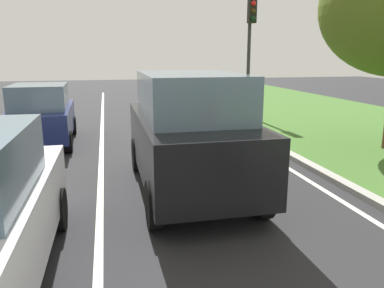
{
  "coord_description": "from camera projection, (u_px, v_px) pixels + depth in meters",
  "views": [
    {
      "loc": [
        -0.49,
        2.71,
        2.6
      ],
      "look_at": [
        0.82,
        8.48,
        1.2
      ],
      "focal_mm": 35.35,
      "sensor_mm": 36.0,
      "label": 1
    }
  ],
  "objects": [
    {
      "name": "curb_right",
      "position": [
        253.0,
        135.0,
        12.29
      ],
      "size": [
        0.24,
        48.0,
        0.12
      ],
      "primitive_type": "cube",
      "color": "#9E9B93",
      "rests_on": "ground"
    },
    {
      "name": "ground_plane",
      "position": [
        125.0,
        143.0,
        11.42
      ],
      "size": [
        60.0,
        60.0,
        0.0
      ],
      "primitive_type": "plane",
      "color": "#262628"
    },
    {
      "name": "lane_line_right_edge",
      "position": [
        238.0,
        137.0,
        12.19
      ],
      "size": [
        0.12,
        32.0,
        0.01
      ],
      "primitive_type": "cube",
      "color": "silver",
      "rests_on": "ground"
    },
    {
      "name": "lane_line_center",
      "position": [
        102.0,
        144.0,
        11.27
      ],
      "size": [
        0.12,
        32.0,
        0.01
      ],
      "primitive_type": "cube",
      "color": "silver",
      "rests_on": "ground"
    },
    {
      "name": "grass_verge_right",
      "position": [
        371.0,
        130.0,
        13.24
      ],
      "size": [
        9.0,
        48.0,
        0.06
      ],
      "primitive_type": "cube",
      "color": "#3D6628",
      "rests_on": "ground"
    },
    {
      "name": "car_suv_ahead",
      "position": [
        189.0,
        132.0,
        7.16
      ],
      "size": [
        1.97,
        4.5,
        2.28
      ],
      "rotation": [
        0.0,
        0.0,
        -0.0
      ],
      "color": "black",
      "rests_on": "ground"
    },
    {
      "name": "traffic_light_near_right",
      "position": [
        250.0,
        35.0,
        15.16
      ],
      "size": [
        0.32,
        0.5,
        5.03
      ],
      "color": "#2D2D2D",
      "rests_on": "ground"
    },
    {
      "name": "car_hatchback_far",
      "position": [
        42.0,
        115.0,
        11.06
      ],
      "size": [
        1.82,
        3.75,
        1.78
      ],
      "rotation": [
        0.0,
        0.0,
        0.03
      ],
      "color": "navy",
      "rests_on": "ground"
    }
  ]
}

